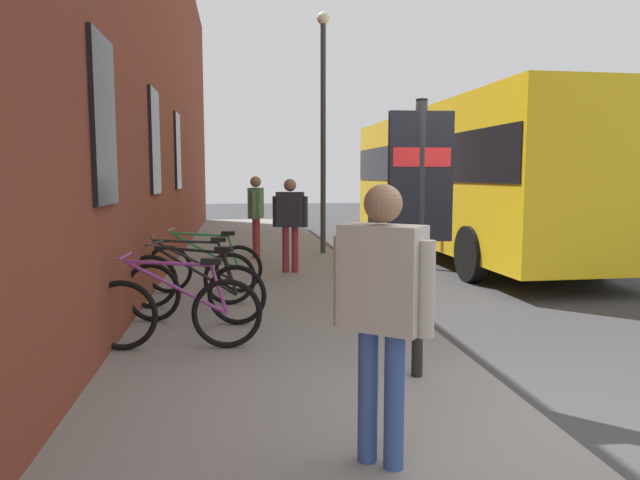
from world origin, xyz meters
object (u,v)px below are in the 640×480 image
object	(u,v)px
street_lamp	(323,113)
transit_info_sign	(420,195)
pedestrian_near_bus	(382,296)
bicycle_leaning_wall	(204,267)
pedestrian_by_facade	(290,216)
city_bus	(463,174)
pedestrian_crossing_street	(256,208)
bicycle_mid_rack	(191,278)
bicycle_by_door	(176,312)
bicycle_end_of_row	(195,291)

from	to	relation	value
street_lamp	transit_info_sign	bearing A→B (deg)	177.44
pedestrian_near_bus	bicycle_leaning_wall	bearing A→B (deg)	13.80
bicycle_leaning_wall	pedestrian_near_bus	world-z (taller)	pedestrian_near_bus
pedestrian_by_facade	street_lamp	world-z (taller)	street_lamp
bicycle_leaning_wall	city_bus	world-z (taller)	city_bus
transit_info_sign	pedestrian_by_facade	size ratio (longest dim) A/B	1.41
bicycle_leaning_wall	pedestrian_near_bus	xyz separation A→B (m)	(-5.54, -1.36, 0.66)
street_lamp	bicycle_leaning_wall	bearing A→B (deg)	150.52
transit_info_sign	pedestrian_near_bus	distance (m)	1.75
transit_info_sign	pedestrian_near_bus	world-z (taller)	transit_info_sign
bicycle_leaning_wall	city_bus	xyz separation A→B (m)	(4.31, -5.73, 1.41)
pedestrian_by_facade	pedestrian_crossing_street	distance (m)	2.08
bicycle_mid_rack	bicycle_leaning_wall	distance (m)	0.94
bicycle_mid_rack	pedestrian_crossing_street	distance (m)	4.79
bicycle_leaning_wall	street_lamp	distance (m)	5.67
pedestrian_crossing_street	street_lamp	world-z (taller)	street_lamp
pedestrian_near_bus	bicycle_by_door	bearing A→B (deg)	29.49
pedestrian_crossing_street	transit_info_sign	bearing A→B (deg)	-171.45
bicycle_mid_rack	pedestrian_by_facade	bearing A→B (deg)	-30.84
pedestrian_by_facade	pedestrian_crossing_street	bearing A→B (deg)	15.57
bicycle_end_of_row	pedestrian_near_bus	world-z (taller)	pedestrian_near_bus
bicycle_by_door	bicycle_leaning_wall	distance (m)	2.92
bicycle_mid_rack	pedestrian_crossing_street	xyz separation A→B (m)	(4.63, -1.02, 0.68)
bicycle_by_door	transit_info_sign	distance (m)	2.74
pedestrian_by_facade	transit_info_sign	bearing A→B (deg)	-173.96
bicycle_by_door	bicycle_end_of_row	world-z (taller)	same
street_lamp	city_bus	bearing A→B (deg)	-89.91
bicycle_leaning_wall	pedestrian_near_bus	bearing A→B (deg)	-166.20
bicycle_by_door	city_bus	distance (m)	9.41
bicycle_mid_rack	bicycle_leaning_wall	size ratio (longest dim) A/B	1.00
bicycle_by_door	bicycle_end_of_row	size ratio (longest dim) A/B	1.03
bicycle_end_of_row	city_bus	xyz separation A→B (m)	(6.18, -5.74, 1.41)
city_bus	pedestrian_near_bus	distance (m)	10.81
transit_info_sign	pedestrian_by_facade	xyz separation A→B (m)	(5.74, 0.61, -0.56)
bicycle_by_door	street_lamp	distance (m)	8.15
pedestrian_near_bus	bicycle_mid_rack	bearing A→B (deg)	17.78
transit_info_sign	street_lamp	bearing A→B (deg)	-2.56
transit_info_sign	street_lamp	world-z (taller)	street_lamp
transit_info_sign	city_bus	xyz separation A→B (m)	(8.35, -3.67, 0.20)
transit_info_sign	pedestrian_crossing_street	size ratio (longest dim) A/B	1.37
transit_info_sign	pedestrian_near_bus	xyz separation A→B (m)	(-1.50, 0.70, -0.55)
bicycle_end_of_row	city_bus	bearing A→B (deg)	-42.91
city_bus	pedestrian_crossing_street	world-z (taller)	city_bus
bicycle_by_door	bicycle_leaning_wall	bearing A→B (deg)	-2.43
bicycle_end_of_row	pedestrian_near_bus	bearing A→B (deg)	-159.58
bicycle_mid_rack	street_lamp	xyz separation A→B (m)	(5.24, -2.55, 2.77)
pedestrian_by_facade	pedestrian_crossing_street	xyz separation A→B (m)	(2.00, 0.56, 0.03)
bicycle_by_door	bicycle_leaning_wall	world-z (taller)	same
bicycle_leaning_wall	city_bus	size ratio (longest dim) A/B	0.17
bicycle_leaning_wall	pedestrian_near_bus	size ratio (longest dim) A/B	1.03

